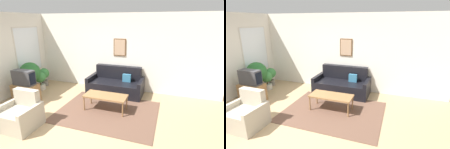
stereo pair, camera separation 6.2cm
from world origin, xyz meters
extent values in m
plane|color=tan|center=(0.00, 0.00, 0.00)|extent=(16.00, 16.00, 0.00)
cube|color=brown|center=(0.79, 0.87, 0.01)|extent=(2.71, 2.08, 0.01)
cube|color=white|center=(0.00, 2.67, 1.35)|extent=(8.00, 0.06, 2.70)
cube|color=brown|center=(0.61, 2.62, 1.55)|extent=(0.44, 0.03, 0.60)
cube|color=tan|center=(0.61, 2.61, 1.55)|extent=(0.38, 0.01, 0.54)
cube|color=beige|center=(-2.59, 1.76, 1.43)|extent=(0.02, 1.16, 1.63)
cube|color=white|center=(-2.59, 1.76, 1.43)|extent=(0.02, 1.08, 1.55)
cube|color=black|center=(0.61, 2.15, 0.22)|extent=(1.64, 0.90, 0.45)
cube|color=black|center=(0.61, 2.50, 0.68)|extent=(1.64, 0.20, 0.47)
cube|color=black|center=(-0.27, 2.15, 0.29)|extent=(0.12, 0.90, 0.59)
cube|color=black|center=(1.48, 2.15, 0.29)|extent=(0.12, 0.90, 0.59)
cube|color=teal|center=(0.97, 2.26, 0.57)|extent=(0.28, 0.10, 0.28)
cube|color=olive|center=(0.70, 0.94, 0.44)|extent=(1.20, 0.52, 0.04)
cylinder|color=olive|center=(0.14, 0.72, 0.21)|extent=(0.04, 0.04, 0.42)
cylinder|color=olive|center=(1.26, 0.72, 0.21)|extent=(0.04, 0.04, 0.42)
cylinder|color=olive|center=(0.14, 1.17, 0.21)|extent=(0.04, 0.04, 0.42)
cylinder|color=olive|center=(1.26, 1.17, 0.21)|extent=(0.04, 0.04, 0.42)
cube|color=olive|center=(-1.85, 0.67, 0.28)|extent=(0.78, 0.43, 0.56)
cube|color=#424247|center=(-1.85, 0.67, 0.79)|extent=(0.67, 0.28, 0.46)
cube|color=black|center=(-1.52, 0.67, 0.79)|extent=(0.01, 0.23, 0.36)
cube|color=#B2A893|center=(-0.91, -0.50, 0.23)|extent=(0.66, 0.76, 0.45)
cube|color=#B2A893|center=(-0.91, -0.20, 0.66)|extent=(0.66, 0.16, 0.41)
cube|color=#B2A893|center=(-1.28, -0.50, 0.29)|extent=(0.09, 0.76, 0.57)
cube|color=#B2A893|center=(-0.53, -0.50, 0.29)|extent=(0.09, 0.76, 0.57)
cylinder|color=#935638|center=(-2.22, 1.32, 0.12)|extent=(0.29, 0.29, 0.25)
cylinder|color=#51381E|center=(-2.22, 1.32, 0.35)|extent=(0.04, 0.04, 0.20)
sphere|color=#28662D|center=(-2.22, 1.32, 0.74)|extent=(0.68, 0.68, 0.68)
cylinder|color=slate|center=(-2.27, 2.04, 0.10)|extent=(0.24, 0.24, 0.21)
cylinder|color=#51381E|center=(-2.27, 2.04, 0.27)|extent=(0.04, 0.04, 0.12)
sphere|color=#3D8442|center=(-2.27, 2.04, 0.49)|extent=(0.39, 0.39, 0.39)
cylinder|color=beige|center=(-2.12, 1.64, 0.09)|extent=(0.32, 0.32, 0.19)
cylinder|color=#51381E|center=(-2.12, 1.64, 0.25)|extent=(0.04, 0.04, 0.12)
sphere|color=#3D8442|center=(-2.12, 1.64, 0.48)|extent=(0.40, 0.40, 0.40)
camera|label=1|loc=(2.32, -3.22, 2.44)|focal=28.00mm
camera|label=2|loc=(2.38, -3.20, 2.44)|focal=28.00mm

